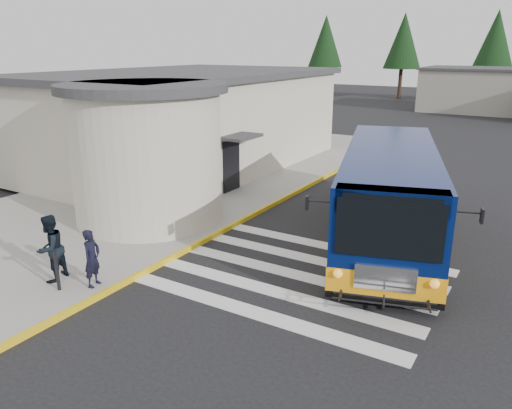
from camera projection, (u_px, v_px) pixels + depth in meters
The scene contains 9 objects.
ground at pixel (321, 268), 14.48m from camera, with size 140.00×140.00×0.00m, color black.
sidewalk at pixel (172, 189), 22.16m from camera, with size 10.00×34.00×0.15m, color gray.
curb_strip at pixel (268, 207), 19.72m from camera, with size 0.12×34.00×0.16m, color gold.
station_building at pixel (179, 122), 24.69m from camera, with size 12.70×18.70×4.80m.
crosswalk at pixel (293, 274), 14.07m from camera, with size 8.00×5.35×0.01m.
transit_bus at pixel (388, 198), 16.10m from camera, with size 6.04×11.05×3.03m.
pedestrian_a at pixel (92, 258), 12.85m from camera, with size 0.56×0.37×1.54m, color black.
pedestrian_b at pixel (50, 248), 13.12m from camera, with size 0.88×0.69×1.82m, color black.
bollard at pixel (57, 270), 12.68m from camera, with size 0.09×0.09×1.10m, color black.
Camera 1 is at (5.25, -12.31, 6.13)m, focal length 35.00 mm.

